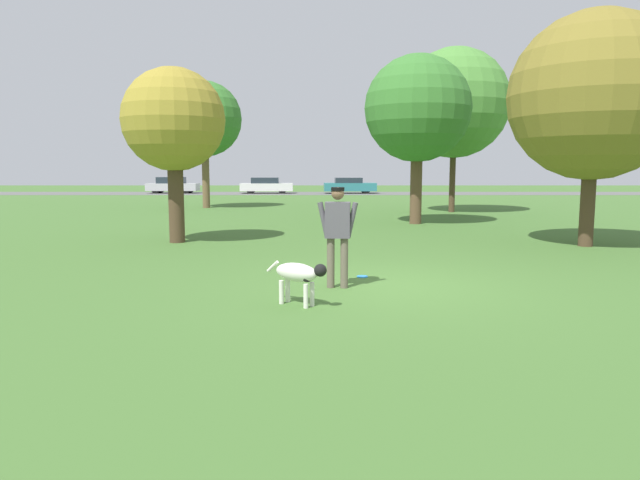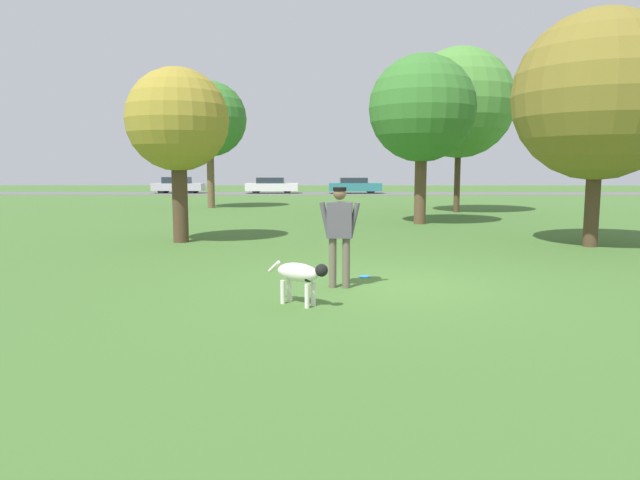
# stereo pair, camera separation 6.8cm
# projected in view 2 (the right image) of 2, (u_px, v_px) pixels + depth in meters

# --- Properties ---
(ground_plane) EXTENTS (120.00, 120.00, 0.00)m
(ground_plane) POSITION_uv_depth(u_px,v_px,m) (387.00, 286.00, 9.88)
(ground_plane) COLOR #426B2D
(far_road_strip) EXTENTS (120.00, 6.00, 0.01)m
(far_road_strip) POSITION_uv_depth(u_px,v_px,m) (339.00, 193.00, 46.71)
(far_road_strip) COLOR #5B5B59
(far_road_strip) RESTS_ON ground_plane
(person) EXTENTS (0.69, 0.26, 1.72)m
(person) POSITION_uv_depth(u_px,v_px,m) (340.00, 228.00, 9.61)
(person) COLOR #665B4C
(person) RESTS_ON ground_plane
(dog) EXTENTS (0.96, 0.74, 0.66)m
(dog) POSITION_uv_depth(u_px,v_px,m) (300.00, 274.00, 8.43)
(dog) COLOR silver
(dog) RESTS_ON ground_plane
(frisbee) EXTENTS (0.21, 0.21, 0.02)m
(frisbee) POSITION_uv_depth(u_px,v_px,m) (365.00, 277.00, 10.69)
(frisbee) COLOR #268CE5
(frisbee) RESTS_ON ground_plane
(tree_far_right) EXTENTS (5.00, 5.00, 7.51)m
(tree_far_right) POSITION_uv_depth(u_px,v_px,m) (459.00, 103.00, 26.04)
(tree_far_right) COLOR #4C3826
(tree_far_right) RESTS_ON ground_plane
(tree_near_right) EXTENTS (4.27, 4.27, 6.00)m
(tree_near_right) POSITION_uv_depth(u_px,v_px,m) (599.00, 96.00, 14.43)
(tree_near_right) COLOR #4C3826
(tree_near_right) RESTS_ON ground_plane
(tree_near_left) EXTENTS (2.78, 2.78, 4.73)m
(tree_near_left) POSITION_uv_depth(u_px,v_px,m) (178.00, 121.00, 15.38)
(tree_near_left) COLOR #4C3826
(tree_near_left) RESTS_ON ground_plane
(tree_far_left) EXTENTS (3.82, 3.82, 6.46)m
(tree_far_left) POSITION_uv_depth(u_px,v_px,m) (209.00, 119.00, 29.09)
(tree_far_left) COLOR brown
(tree_far_left) RESTS_ON ground_plane
(tree_mid_center) EXTENTS (3.85, 3.85, 6.11)m
(tree_mid_center) POSITION_uv_depth(u_px,v_px,m) (422.00, 109.00, 20.52)
(tree_mid_center) COLOR brown
(tree_mid_center) RESTS_ON ground_plane
(parked_car_silver) EXTENTS (4.15, 1.71, 1.34)m
(parked_car_silver) POSITION_uv_depth(u_px,v_px,m) (178.00, 185.00, 47.17)
(parked_car_silver) COLOR #B7B7BC
(parked_car_silver) RESTS_ON ground_plane
(parked_car_white) EXTENTS (4.33, 1.90, 1.30)m
(parked_car_white) POSITION_uv_depth(u_px,v_px,m) (272.00, 186.00, 46.86)
(parked_car_white) COLOR white
(parked_car_white) RESTS_ON ground_plane
(parked_car_teal) EXTENTS (4.30, 1.93, 1.29)m
(parked_car_teal) POSITION_uv_depth(u_px,v_px,m) (355.00, 186.00, 46.71)
(parked_car_teal) COLOR teal
(parked_car_teal) RESTS_ON ground_plane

